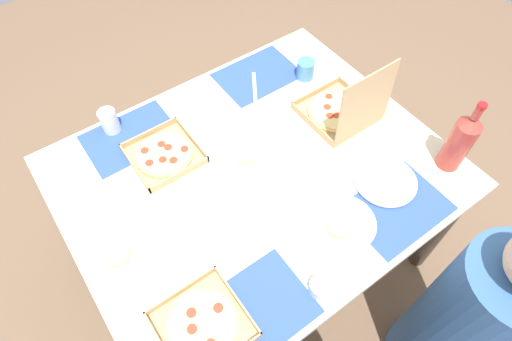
{
  "coord_description": "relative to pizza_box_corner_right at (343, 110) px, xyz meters",
  "views": [
    {
      "loc": [
        0.54,
        0.76,
        2.04
      ],
      "look_at": [
        0.0,
        0.0,
        0.73
      ],
      "focal_mm": 29.65,
      "sensor_mm": 36.0,
      "label": 1
    }
  ],
  "objects": [
    {
      "name": "ground_plane",
      "position": [
        0.45,
        0.02,
        -0.77
      ],
      "size": [
        6.0,
        6.0,
        0.0
      ],
      "primitive_type": "plane",
      "color": "brown"
    },
    {
      "name": "dining_table",
      "position": [
        0.45,
        0.02,
        -0.14
      ],
      "size": [
        1.41,
        1.16,
        0.73
      ],
      "color": "#3F3328",
      "rests_on": "ground_plane"
    },
    {
      "name": "placemat_near_left",
      "position": [
        0.13,
        -0.42,
        -0.05
      ],
      "size": [
        0.36,
        0.26,
        0.0
      ],
      "primitive_type": "cube",
      "color": "#2D4C9E",
      "rests_on": "dining_table"
    },
    {
      "name": "placemat_near_right",
      "position": [
        0.77,
        -0.42,
        -0.05
      ],
      "size": [
        0.36,
        0.26,
        0.0
      ],
      "primitive_type": "cube",
      "color": "#2D4C9E",
      "rests_on": "dining_table"
    },
    {
      "name": "placemat_far_left",
      "position": [
        0.13,
        0.45,
        -0.05
      ],
      "size": [
        0.36,
        0.26,
        0.0
      ],
      "primitive_type": "cube",
      "color": "#2D4C9E",
      "rests_on": "dining_table"
    },
    {
      "name": "placemat_far_right",
      "position": [
        0.77,
        0.45,
        -0.05
      ],
      "size": [
        0.36,
        0.26,
        0.0
      ],
      "primitive_type": "cube",
      "color": "#2D4C9E",
      "rests_on": "dining_table"
    },
    {
      "name": "pizza_box_corner_right",
      "position": [
        0.0,
        0.0,
        0.0
      ],
      "size": [
        0.28,
        0.28,
        0.31
      ],
      "color": "tan",
      "rests_on": "dining_table"
    },
    {
      "name": "pizza_box_center",
      "position": [
        0.7,
        -0.25,
        -0.04
      ],
      "size": [
        0.26,
        0.26,
        0.04
      ],
      "color": "tan",
      "rests_on": "dining_table"
    },
    {
      "name": "pizza_box_edge_far",
      "position": [
        0.92,
        0.39,
        -0.04
      ],
      "size": [
        0.26,
        0.26,
        0.04
      ],
      "color": "tan",
      "rests_on": "dining_table"
    },
    {
      "name": "plate_near_right",
      "position": [
        0.47,
        -0.06,
        -0.04
      ],
      "size": [
        0.2,
        0.2,
        0.03
      ],
      "color": "white",
      "rests_on": "dining_table"
    },
    {
      "name": "plate_far_right",
      "position": [
        0.34,
        0.38,
        -0.04
      ],
      "size": [
        0.23,
        0.23,
        0.03
      ],
      "color": "white",
      "rests_on": "dining_table"
    },
    {
      "name": "plate_near_left",
      "position": [
        1.02,
        0.06,
        -0.04
      ],
      "size": [
        0.2,
        0.2,
        0.03
      ],
      "color": "white",
      "rests_on": "dining_table"
    },
    {
      "name": "plate_far_left",
      "position": [
        0.09,
        0.34,
        -0.04
      ],
      "size": [
        0.24,
        0.24,
        0.02
      ],
      "color": "white",
      "rests_on": "dining_table"
    },
    {
      "name": "soda_bottle",
      "position": [
        -0.17,
        0.42,
        0.08
      ],
      "size": [
        0.09,
        0.09,
        0.32
      ],
      "color": "#B2382D",
      "rests_on": "dining_table"
    },
    {
      "name": "cup_clear_left",
      "position": [
        0.81,
        -0.5,
        0.0
      ],
      "size": [
        0.07,
        0.07,
        0.1
      ],
      "primitive_type": "cylinder",
      "color": "silver",
      "rests_on": "dining_table"
    },
    {
      "name": "cup_dark",
      "position": [
        -0.04,
        -0.28,
        -0.0
      ],
      "size": [
        0.08,
        0.08,
        0.09
      ],
      "primitive_type": "cylinder",
      "color": "teal",
      "rests_on": "dining_table"
    },
    {
      "name": "condiment_bowl",
      "position": [
        0.55,
        0.51,
        -0.03
      ],
      "size": [
        0.07,
        0.07,
        0.04
      ],
      "primitive_type": "cylinder",
      "color": "white",
      "rests_on": "dining_table"
    },
    {
      "name": "fork_by_far_right",
      "position": [
        0.19,
        -0.36,
        -0.05
      ],
      "size": [
        0.12,
        0.17,
        0.0
      ],
      "primitive_type": "cube",
      "rotation": [
        0.0,
        0.0,
        4.14
      ],
      "color": "#B7B7BC",
      "rests_on": "dining_table"
    },
    {
      "name": "fork_by_near_right",
      "position": [
        0.42,
        -0.4,
        -0.05
      ],
      "size": [
        0.19,
        0.07,
        0.0
      ],
      "primitive_type": "cube",
      "rotation": [
        0.0,
        0.0,
        2.86
      ],
      "color": "#B7B7BC",
      "rests_on": "dining_table"
    },
    {
      "name": "diner_left_seat",
      "position": [
        0.13,
        0.86,
        -0.28
      ],
      "size": [
        0.32,
        0.32,
        1.11
      ],
      "color": "#33598C",
      "rests_on": "ground_plane"
    }
  ]
}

